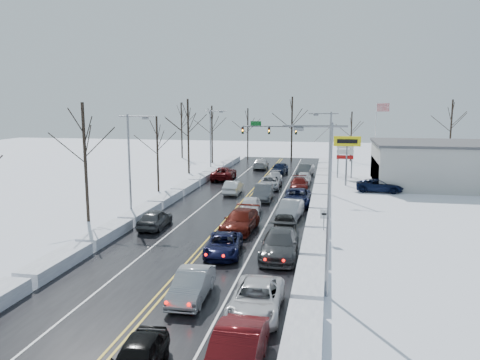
% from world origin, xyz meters
% --- Properties ---
extents(ground, '(160.00, 160.00, 0.00)m').
position_xyz_m(ground, '(0.00, 0.00, 0.00)').
color(ground, silver).
rests_on(ground, ground).
extents(road_surface, '(14.00, 84.00, 0.01)m').
position_xyz_m(road_surface, '(0.00, 2.00, 0.01)').
color(road_surface, black).
rests_on(road_surface, ground).
extents(snow_bank_left, '(1.58, 72.00, 0.79)m').
position_xyz_m(snow_bank_left, '(-7.60, 2.00, 0.00)').
color(snow_bank_left, silver).
rests_on(snow_bank_left, ground).
extents(snow_bank_right, '(1.58, 72.00, 0.79)m').
position_xyz_m(snow_bank_right, '(7.60, 2.00, 0.00)').
color(snow_bank_right, silver).
rests_on(snow_bank_right, ground).
extents(traffic_signal_mast, '(13.28, 0.39, 8.00)m').
position_xyz_m(traffic_signal_mast, '(3.45, 27.99, 5.48)').
color(traffic_signal_mast, slate).
rests_on(traffic_signal_mast, ground).
extents(tires_plus_sign, '(3.20, 0.34, 6.00)m').
position_xyz_m(tires_plus_sign, '(10.50, 15.99, 4.99)').
color(tires_plus_sign, slate).
rests_on(tires_plus_sign, ground).
extents(used_vehicles_sign, '(2.20, 0.22, 4.65)m').
position_xyz_m(used_vehicles_sign, '(10.50, 22.00, 3.32)').
color(used_vehicles_sign, slate).
rests_on(used_vehicles_sign, ground).
extents(speed_limit_sign, '(0.55, 0.09, 2.35)m').
position_xyz_m(speed_limit_sign, '(8.20, -8.00, 1.63)').
color(speed_limit_sign, slate).
rests_on(speed_limit_sign, ground).
extents(flagpole, '(1.87, 1.20, 10.00)m').
position_xyz_m(flagpole, '(15.17, 30.00, 5.93)').
color(flagpole, silver).
rests_on(flagpole, ground).
extents(dealership_building, '(20.40, 12.40, 5.30)m').
position_xyz_m(dealership_building, '(23.98, 18.00, 2.66)').
color(dealership_building, '#A0A09C').
rests_on(dealership_building, ground).
extents(streetlight_se, '(3.20, 0.25, 9.00)m').
position_xyz_m(streetlight_se, '(8.30, -18.00, 5.31)').
color(streetlight_se, slate).
rests_on(streetlight_se, ground).
extents(streetlight_ne, '(3.20, 0.25, 9.00)m').
position_xyz_m(streetlight_ne, '(8.30, 10.00, 5.31)').
color(streetlight_ne, slate).
rests_on(streetlight_ne, ground).
extents(streetlight_sw, '(3.20, 0.25, 9.00)m').
position_xyz_m(streetlight_sw, '(-8.30, -4.00, 5.31)').
color(streetlight_sw, slate).
rests_on(streetlight_sw, ground).
extents(streetlight_nw, '(3.20, 0.25, 9.00)m').
position_xyz_m(streetlight_nw, '(-8.30, 24.00, 5.31)').
color(streetlight_nw, slate).
rests_on(streetlight_nw, ground).
extents(tree_left_b, '(4.00, 4.00, 10.00)m').
position_xyz_m(tree_left_b, '(-11.50, -6.00, 6.99)').
color(tree_left_b, '#2D231C').
rests_on(tree_left_b, ground).
extents(tree_left_c, '(3.40, 3.40, 8.50)m').
position_xyz_m(tree_left_c, '(-10.50, 8.00, 5.94)').
color(tree_left_c, '#2D231C').
rests_on(tree_left_c, ground).
extents(tree_left_d, '(4.20, 4.20, 10.50)m').
position_xyz_m(tree_left_d, '(-11.20, 22.00, 7.33)').
color(tree_left_d, '#2D231C').
rests_on(tree_left_d, ground).
extents(tree_left_e, '(3.80, 3.80, 9.50)m').
position_xyz_m(tree_left_e, '(-10.80, 34.00, 6.64)').
color(tree_left_e, '#2D231C').
rests_on(tree_left_e, ground).
extents(tree_far_a, '(4.00, 4.00, 10.00)m').
position_xyz_m(tree_far_a, '(-18.00, 40.00, 6.99)').
color(tree_far_a, '#2D231C').
rests_on(tree_far_a, ground).
extents(tree_far_b, '(3.60, 3.60, 9.00)m').
position_xyz_m(tree_far_b, '(-6.00, 41.00, 6.29)').
color(tree_far_b, '#2D231C').
rests_on(tree_far_b, ground).
extents(tree_far_c, '(4.40, 4.40, 11.00)m').
position_xyz_m(tree_far_c, '(2.00, 39.00, 7.68)').
color(tree_far_c, '#2D231C').
rests_on(tree_far_c, ground).
extents(tree_far_d, '(3.40, 3.40, 8.50)m').
position_xyz_m(tree_far_d, '(12.00, 40.50, 5.94)').
color(tree_far_d, '#2D231C').
rests_on(tree_far_d, ground).
extents(tree_far_e, '(4.20, 4.20, 10.50)m').
position_xyz_m(tree_far_e, '(28.00, 41.00, 7.33)').
color(tree_far_e, '#2D231C').
rests_on(tree_far_e, ground).
extents(queued_car_1, '(1.72, 4.58, 1.49)m').
position_xyz_m(queued_car_1, '(1.73, -19.69, 0.00)').
color(queued_car_1, gray).
rests_on(queued_car_1, ground).
extents(queued_car_2, '(2.76, 5.11, 1.36)m').
position_xyz_m(queued_car_2, '(1.74, -12.44, 0.00)').
color(queued_car_2, black).
rests_on(queued_car_2, ground).
extents(queued_car_3, '(2.66, 5.79, 1.64)m').
position_xyz_m(queued_car_3, '(1.74, -6.54, 0.00)').
color(queued_car_3, '#50110A').
rests_on(queued_car_3, ground).
extents(queued_car_4, '(2.23, 4.74, 1.57)m').
position_xyz_m(queued_car_4, '(1.59, -1.03, 0.00)').
color(queued_car_4, silver).
rests_on(queued_car_4, ground).
extents(queued_car_5, '(1.91, 5.04, 1.64)m').
position_xyz_m(queued_car_5, '(1.86, 5.50, 0.00)').
color(queued_car_5, '#47494D').
rests_on(queued_car_5, ground).
extents(queued_car_6, '(2.56, 5.27, 1.44)m').
position_xyz_m(queued_car_6, '(1.70, 12.11, 0.00)').
color(queued_car_6, '#A2A4AA').
rests_on(queued_car_6, ground).
extents(queued_car_7, '(2.32, 4.75, 1.33)m').
position_xyz_m(queued_car_7, '(1.79, 16.38, 0.00)').
color(queued_car_7, '#A4A6AC').
rests_on(queued_car_7, ground).
extents(queued_car_8, '(2.44, 4.94, 1.62)m').
position_xyz_m(queued_car_8, '(1.58, 23.70, 0.00)').
color(queued_car_8, black).
rests_on(queued_car_8, ground).
extents(queued_car_10, '(2.47, 5.25, 1.45)m').
position_xyz_m(queued_car_10, '(5.23, -20.73, 0.00)').
color(queued_car_10, silver).
rests_on(queued_car_10, ground).
extents(queued_car_11, '(2.52, 5.87, 1.69)m').
position_xyz_m(queued_car_11, '(5.43, -12.16, 0.00)').
color(queued_car_11, '#3B3D3F').
rests_on(queued_car_11, ground).
extents(queued_car_12, '(2.09, 4.49, 1.49)m').
position_xyz_m(queued_car_12, '(5.23, -6.81, 0.00)').
color(queued_car_12, black).
rests_on(queued_car_12, ground).
extents(queued_car_13, '(2.18, 5.00, 1.60)m').
position_xyz_m(queued_car_13, '(5.27, -1.84, 0.00)').
color(queued_car_13, '#929499').
rests_on(queued_car_13, ground).
extents(queued_car_14, '(2.69, 5.67, 1.56)m').
position_xyz_m(queued_car_14, '(5.45, 3.87, 0.00)').
color(queued_car_14, black).
rests_on(queued_car_14, ground).
extents(queued_car_15, '(2.24, 5.02, 1.43)m').
position_xyz_m(queued_car_15, '(5.12, 11.88, 0.00)').
color(queued_car_15, '#4C0C0A').
rests_on(queued_car_15, ground).
extents(queued_car_16, '(1.82, 4.37, 1.48)m').
position_xyz_m(queued_car_16, '(5.40, 16.19, 0.00)').
color(queued_car_16, silver).
rests_on(queued_car_16, ground).
extents(queued_car_17, '(2.34, 5.05, 1.60)m').
position_xyz_m(queued_car_17, '(5.29, 22.70, 0.00)').
color(queued_car_17, '#3E4143').
rests_on(queued_car_17, ground).
extents(oncoming_car_0, '(1.57, 4.48, 1.47)m').
position_xyz_m(oncoming_car_0, '(-1.86, 8.20, 0.00)').
color(oncoming_car_0, silver).
rests_on(oncoming_car_0, ground).
extents(oncoming_car_1, '(3.19, 6.22, 1.68)m').
position_xyz_m(oncoming_car_1, '(-5.06, 17.56, 0.00)').
color(oncoming_car_1, '#4F0A0C').
rests_on(oncoming_car_1, ground).
extents(oncoming_car_2, '(2.39, 5.41, 1.54)m').
position_xyz_m(oncoming_car_2, '(-1.82, 28.73, 0.00)').
color(oncoming_car_2, silver).
rests_on(oncoming_car_2, ground).
extents(oncoming_car_3, '(1.93, 4.55, 1.54)m').
position_xyz_m(oncoming_car_3, '(-5.16, -6.91, 0.00)').
color(oncoming_car_3, '#3C3E41').
rests_on(oncoming_car_3, ground).
extents(parked_car_0, '(5.39, 2.85, 1.45)m').
position_xyz_m(parked_car_0, '(14.14, 12.54, 0.00)').
color(parked_car_0, black).
rests_on(parked_car_0, ground).
extents(parked_car_1, '(2.25, 5.27, 1.51)m').
position_xyz_m(parked_car_1, '(16.83, 15.90, 0.00)').
color(parked_car_1, '#393C3E').
rests_on(parked_car_1, ground).
extents(parked_car_2, '(1.99, 4.82, 1.63)m').
position_xyz_m(parked_car_2, '(14.97, 20.65, 0.00)').
color(parked_car_2, black).
rests_on(parked_car_2, ground).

